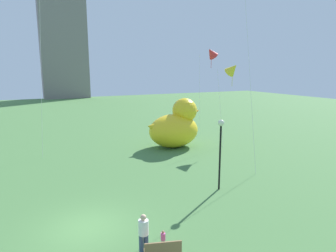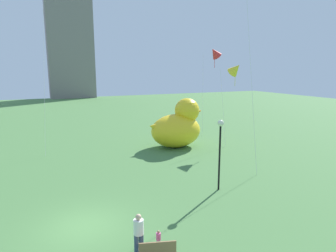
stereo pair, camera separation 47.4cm
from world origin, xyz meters
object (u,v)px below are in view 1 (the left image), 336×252
park_bench (163,250)px  kite_red (211,53)px  giant_inflatable_duck (176,126)px  person_adult (144,232)px  kite_yellow (233,69)px  person_child (163,239)px  lamppost (220,140)px

park_bench → kite_red: size_ratio=0.15×
kite_red → giant_inflatable_duck: bearing=-149.8°
person_adult → kite_red: kite_red is taller
park_bench → person_adult: 1.07m
park_bench → kite_yellow: kite_yellow is taller
park_bench → person_child: park_bench is taller
kite_red → lamppost: bearing=-121.6°
park_bench → person_child: bearing=64.4°
park_bench → lamppost: lamppost is taller
person_child → lamppost: 7.74m
lamppost → person_adult: bearing=-148.4°
park_bench → person_child: 0.83m
giant_inflatable_duck → kite_yellow: 8.01m
lamppost → kite_red: bearing=58.4°
giant_inflatable_duck → person_adult: bearing=-121.7°
kite_yellow → lamppost: bearing=-130.6°
person_adult → person_child: (0.85, -0.07, -0.49)m
person_child → kite_yellow: 20.67m
park_bench → person_child: size_ratio=1.85×
giant_inflatable_duck → kite_yellow: (5.66, -1.25, 5.52)m
person_adult → lamppost: lamppost is taller
person_child → giant_inflatable_duck: 17.02m
person_adult → kite_yellow: bearing=42.4°
person_adult → giant_inflatable_duck: 17.35m
giant_inflatable_duck → kite_red: bearing=30.2°
person_child → kite_red: kite_red is taller
kite_yellow → park_bench: bearing=-134.9°
giant_inflatable_duck → lamppost: size_ratio=1.28×
giant_inflatable_duck → lamppost: 10.91m
person_child → lamppost: bearing=35.6°
park_bench → kite_yellow: size_ratio=0.18×
person_adult → kite_red: (15.59, 18.52, 8.41)m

